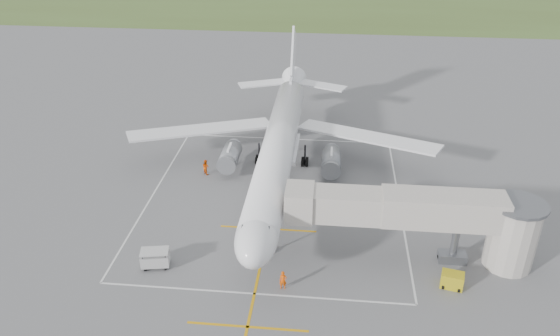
# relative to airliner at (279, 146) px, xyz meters

# --- Properties ---
(ground) EXTENTS (700.00, 700.00, 0.00)m
(ground) POSITION_rel_airliner_xyz_m (0.00, -0.75, -4.39)
(ground) COLOR #5F5F61
(ground) RESTS_ON ground
(apron_markings) EXTENTS (28.20, 60.00, 0.01)m
(apron_markings) POSITION_rel_airliner_xyz_m (0.00, -6.57, -4.38)
(apron_markings) COLOR #CD900C
(apron_markings) RESTS_ON ground
(airliner) EXTENTS (38.93, 46.75, 13.52)m
(airliner) POSITION_rel_airliner_xyz_m (0.00, 0.00, 0.00)
(airliner) COLOR white
(airliner) RESTS_ON ground
(jet_bridge) EXTENTS (23.40, 5.00, 7.20)m
(jet_bridge) POSITION_rel_airliner_xyz_m (15.72, -14.25, 0.35)
(jet_bridge) COLOR #A49C94
(jet_bridge) RESTS_ON ground
(gpu_unit) EXTENTS (2.17, 1.74, 1.45)m
(gpu_unit) POSITION_rel_airliner_xyz_m (17.31, -18.04, -3.68)
(gpu_unit) COLOR #B3A116
(gpu_unit) RESTS_ON ground
(baggage_cart) EXTENTS (2.82, 1.99, 1.79)m
(baggage_cart) POSITION_rel_airliner_xyz_m (-9.71, -17.93, -3.47)
(baggage_cart) COLOR #B5B5B5
(baggage_cart) RESTS_ON ground
(ramp_worker_nose) EXTENTS (0.69, 0.48, 1.82)m
(ramp_worker_nose) POSITION_rel_airliner_xyz_m (2.43, -19.80, -3.48)
(ramp_worker_nose) COLOR #E14C07
(ramp_worker_nose) RESTS_ON ground
(ramp_worker_wing) EXTENTS (1.17, 1.16, 1.90)m
(ramp_worker_wing) POSITION_rel_airliner_xyz_m (-9.00, 0.26, -3.44)
(ramp_worker_wing) COLOR #D94D06
(ramp_worker_wing) RESTS_ON ground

